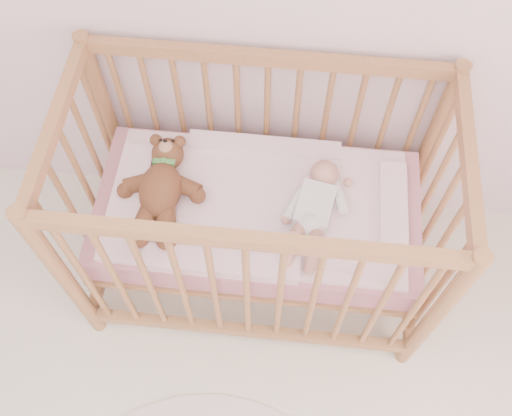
# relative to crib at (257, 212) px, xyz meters

# --- Properties ---
(crib) EXTENTS (1.36, 0.76, 1.00)m
(crib) POSITION_rel_crib_xyz_m (0.00, 0.00, 0.00)
(crib) COLOR #B9794E
(crib) RESTS_ON floor
(mattress) EXTENTS (1.22, 0.62, 0.13)m
(mattress) POSITION_rel_crib_xyz_m (0.00, 0.00, -0.01)
(mattress) COLOR #C67C8D
(mattress) RESTS_ON crib
(blanket) EXTENTS (1.10, 0.58, 0.06)m
(blanket) POSITION_rel_crib_xyz_m (0.00, 0.00, 0.06)
(blanket) COLOR #F8ABBC
(blanket) RESTS_ON mattress
(baby) EXTENTS (0.32, 0.51, 0.12)m
(baby) POSITION_rel_crib_xyz_m (0.21, -0.02, 0.14)
(baby) COLOR white
(baby) RESTS_ON blanket
(teddy_bear) EXTENTS (0.35, 0.49, 0.13)m
(teddy_bear) POSITION_rel_crib_xyz_m (-0.35, -0.02, 0.15)
(teddy_bear) COLOR brown
(teddy_bear) RESTS_ON blanket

